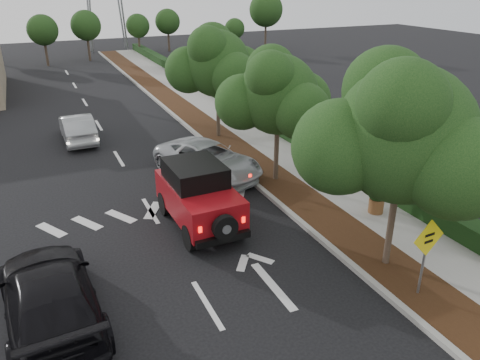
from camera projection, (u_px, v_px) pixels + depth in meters
ground at (207, 305)px, 12.54m from camera, size 120.00×120.00×0.00m
curb at (208, 144)px, 24.26m from camera, size 0.20×70.00×0.15m
planting_strip at (226, 142)px, 24.65m from camera, size 1.80×70.00×0.12m
sidewalk at (258, 137)px, 25.37m from camera, size 2.00×70.00×0.12m
hedge at (281, 128)px, 25.76m from camera, size 0.80×70.00×0.80m
transmission_tower at (110, 51)px, 54.83m from camera, size 7.00×4.00×28.00m
street_tree_near at (385, 265)px, 14.25m from camera, size 3.80×3.80×5.92m
street_tree_mid at (275, 181)px, 20.08m from camera, size 3.20×3.20×5.32m
street_tree_far at (219, 137)px, 25.50m from camera, size 3.40×3.40×5.62m
red_jeep at (197, 194)px, 16.26m from camera, size 2.05×4.42×2.24m
silver_suv_ahead at (208, 160)px, 20.37m from camera, size 4.17×5.81×1.47m
black_suv_oncoming at (50, 296)px, 11.61m from camera, size 2.56×5.60×1.59m
silver_sedan_oncoming at (77, 128)px, 24.70m from camera, size 1.57×4.40×1.44m
speed_hump_sign at (427, 247)px, 12.23m from camera, size 1.07×0.11×2.28m
terracotta_planter at (377, 195)px, 16.92m from camera, size 0.68×0.68×1.19m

